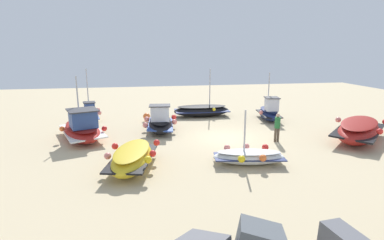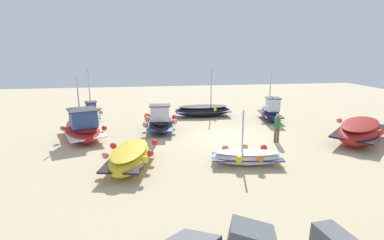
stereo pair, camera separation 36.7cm
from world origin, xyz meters
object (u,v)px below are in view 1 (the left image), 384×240
at_px(fishing_boat_1, 269,112).
at_px(person_walking, 277,126).
at_px(fishing_boat_6, 359,130).
at_px(fishing_boat_0, 160,123).
at_px(fishing_boat_3, 249,156).
at_px(fishing_boat_2, 202,110).
at_px(fishing_boat_4, 132,158).
at_px(mooring_buoy_0, 147,116).
at_px(fishing_boat_5, 90,114).
at_px(fishing_boat_7, 82,129).

relative_size(fishing_boat_1, person_walking, 2.12).
relative_size(fishing_boat_1, fishing_boat_6, 0.68).
distance_m(fishing_boat_0, fishing_boat_3, 7.51).
relative_size(fishing_boat_2, fishing_boat_3, 1.25).
xyz_separation_m(fishing_boat_2, fishing_boat_3, (-0.07, 10.56, -0.12)).
bearing_deg(fishing_boat_3, fishing_boat_6, 27.72).
height_order(fishing_boat_3, fishing_boat_6, fishing_boat_3).
distance_m(fishing_boat_4, fishing_boat_6, 13.24).
bearing_deg(fishing_boat_2, mooring_buoy_0, 13.15).
relative_size(fishing_boat_3, person_walking, 2.11).
bearing_deg(fishing_boat_5, fishing_boat_3, 27.67).
bearing_deg(mooring_buoy_0, fishing_boat_2, -167.45).
bearing_deg(fishing_boat_4, person_walking, 121.10).
xyz_separation_m(fishing_boat_0, person_walking, (-6.49, 3.51, 0.38)).
distance_m(fishing_boat_7, mooring_buoy_0, 5.65).
relative_size(fishing_boat_2, fishing_boat_4, 1.06).
bearing_deg(fishing_boat_4, fishing_boat_7, -137.16).
distance_m(fishing_boat_2, person_walking, 8.06).
relative_size(fishing_boat_3, fishing_boat_4, 0.85).
distance_m(fishing_boat_4, fishing_boat_5, 10.81).
bearing_deg(fishing_boat_7, fishing_boat_2, 101.21).
distance_m(fishing_boat_7, person_walking, 11.49).
distance_m(fishing_boat_1, fishing_boat_3, 9.67).
bearing_deg(fishing_boat_1, fishing_boat_0, -68.48).
relative_size(fishing_boat_1, fishing_boat_5, 0.92).
height_order(fishing_boat_0, fishing_boat_4, fishing_boat_0).
distance_m(fishing_boat_0, person_walking, 7.39).
bearing_deg(fishing_boat_4, fishing_boat_5, -149.45).
relative_size(fishing_boat_0, fishing_boat_7, 0.79).
bearing_deg(fishing_boat_4, fishing_boat_6, 112.05).
relative_size(fishing_boat_0, fishing_boat_6, 0.74).
height_order(fishing_boat_2, fishing_boat_6, fishing_boat_2).
bearing_deg(fishing_boat_3, fishing_boat_1, 70.80).
bearing_deg(fishing_boat_6, mooring_buoy_0, -73.27).
bearing_deg(fishing_boat_2, fishing_boat_7, 31.73).
bearing_deg(fishing_boat_0, mooring_buoy_0, -159.52).
xyz_separation_m(fishing_boat_4, fishing_boat_5, (3.29, -10.30, -0.03)).
distance_m(fishing_boat_1, fishing_boat_6, 6.68).
bearing_deg(fishing_boat_7, fishing_boat_5, 163.32).
bearing_deg(fishing_boat_1, fishing_boat_5, -90.45).
bearing_deg(person_walking, fishing_boat_1, 173.43).
bearing_deg(person_walking, fishing_boat_6, 95.79).
bearing_deg(mooring_buoy_0, fishing_boat_3, 115.01).
xyz_separation_m(fishing_boat_5, person_walking, (-11.51, 7.58, 0.48)).
xyz_separation_m(fishing_boat_4, fishing_boat_6, (-13.07, -2.12, 0.12)).
distance_m(fishing_boat_4, fishing_boat_7, 6.00).
bearing_deg(fishing_boat_3, fishing_boat_2, 100.34).
height_order(fishing_boat_1, fishing_boat_5, fishing_boat_5).
height_order(fishing_boat_1, person_walking, fishing_boat_1).
xyz_separation_m(fishing_boat_4, person_walking, (-8.22, -2.71, 0.45)).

